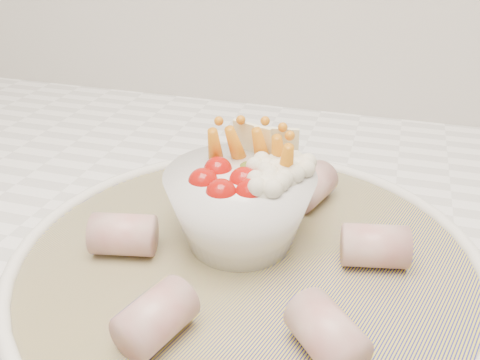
% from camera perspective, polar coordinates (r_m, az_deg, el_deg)
% --- Properties ---
extents(serving_platter, '(0.48, 0.48, 0.02)m').
position_cam_1_polar(serving_platter, '(0.45, 0.75, -8.70)').
color(serving_platter, navy).
rests_on(serving_platter, kitchen_counter).
extents(veggie_bowl, '(0.12, 0.12, 0.10)m').
position_cam_1_polar(veggie_bowl, '(0.44, 0.33, -2.36)').
color(veggie_bowl, white).
rests_on(veggie_bowl, serving_platter).
extents(cured_meat_rolls, '(0.26, 0.27, 0.03)m').
position_cam_1_polar(cured_meat_rolls, '(0.43, 0.77, -6.42)').
color(cured_meat_rolls, '#AF5350').
rests_on(cured_meat_rolls, serving_platter).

